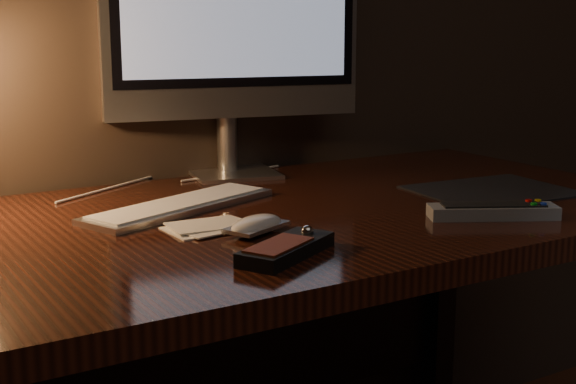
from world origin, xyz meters
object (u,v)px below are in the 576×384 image
keyboard (180,205)px  mouse (257,228)px  tv_remote (493,211)px  media_remote (286,248)px  desk (223,279)px  monitor (233,14)px

keyboard → mouse: mouse is taller
keyboard → tv_remote: tv_remote is taller
mouse → media_remote: size_ratio=0.58×
media_remote → desk: bearing=51.9°
desk → media_remote: 0.34m
media_remote → monitor: bearing=41.1°
media_remote → tv_remote: (0.41, 0.01, 0.00)m
desk → tv_remote: tv_remote is taller
keyboard → tv_remote: (0.42, -0.33, 0.00)m
keyboard → mouse: size_ratio=3.66×
desk → keyboard: bearing=152.5°
monitor → tv_remote: monitor is taller
desk → mouse: mouse is taller
tv_remote → media_remote: bearing=-149.8°
desk → monitor: 0.55m
desk → mouse: (-0.03, -0.18, 0.14)m
keyboard → media_remote: bearing=-109.6°
keyboard → mouse: bearing=-102.5°
mouse → tv_remote: 0.40m
mouse → keyboard: bearing=75.8°
desk → media_remote: media_remote is taller
monitor → keyboard: bearing=-123.6°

